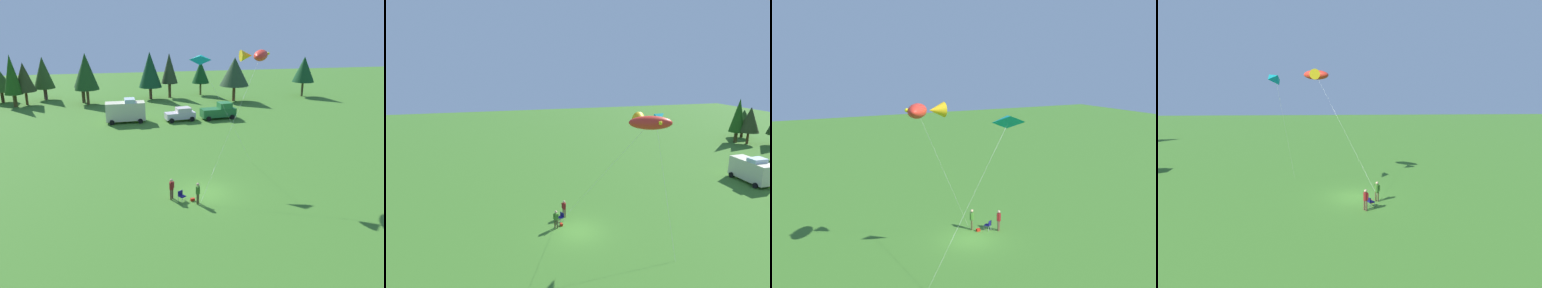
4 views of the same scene
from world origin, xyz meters
The scene contains 8 objects.
ground_plane centered at (0.00, 0.00, 0.00)m, with size 160.00×160.00×0.00m, color #3B6F25.
person_kite_flyer centered at (-1.07, -1.86, 1.02)m, with size 0.47×0.53×1.74m.
folding_chair centered at (-2.25, -1.14, 0.49)m, with size 0.67×0.67×0.82m.
person_spectator centered at (-2.96, -0.70, 1.02)m, with size 0.50×0.49×1.74m.
backpack_on_grass centered at (-1.38, -1.32, 0.11)m, with size 0.32×0.22×0.22m, color #A2200F.
van_camper_beige centered at (-5.91, 24.49, 1.64)m, with size 5.45×2.70×3.34m.
kite_large_fish centered at (5.17, 3.47, 10.73)m, with size 7.70×7.15×11.25m.
kite_delta_teal centered at (0.79, 6.35, 10.25)m, with size 6.15×1.39×10.76m.
Camera 2 is at (23.30, -6.29, 14.36)m, focal length 28.00 mm.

